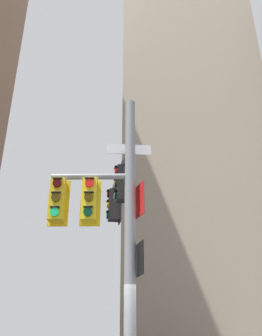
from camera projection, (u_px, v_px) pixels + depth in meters
building_mid_block at (189, 117)px, 38.10m from camera, size 12.50×12.50×44.91m
signal_pole_assembly at (112, 213)px, 8.93m from camera, size 2.45×3.55×7.13m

